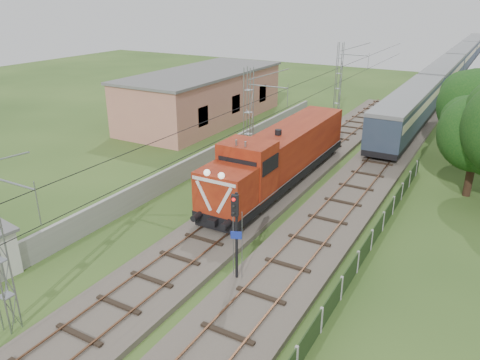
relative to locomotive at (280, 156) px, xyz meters
The scene contains 12 objects.
ground 11.39m from the locomotive, 90.00° to the right, with size 140.00×140.00×0.00m, color #2A481B.
track_main 4.66m from the locomotive, 90.00° to the right, with size 4.20×70.00×0.45m.
track_side 10.37m from the locomotive, 60.50° to the left, with size 4.20×80.00×0.45m.
catenary 3.54m from the locomotive, 164.14° to the left, with size 3.31×70.00×8.00m.
boundary_wall 6.73m from the locomotive, behind, with size 0.25×40.00×1.50m, color #9E9E99.
station_building 19.74m from the locomotive, 139.43° to the left, with size 8.40×20.40×5.22m.
fence 11.55m from the locomotive, 45.58° to the right, with size 0.12×32.00×1.20m.
locomotive is the anchor object (origin of this frame).
coach_rake 52.44m from the locomotive, 84.53° to the left, with size 2.99×89.19×3.45m.
signal_post 12.37m from the locomotive, 74.41° to the right, with size 0.49×0.40×4.64m.
tree_a 12.85m from the locomotive, 22.03° to the left, with size 5.31×5.05×6.88m.
tree_c 16.15m from the locomotive, 46.77° to the left, with size 5.81×5.53×7.53m.
Camera 1 is at (12.73, -16.86, 12.76)m, focal length 35.00 mm.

